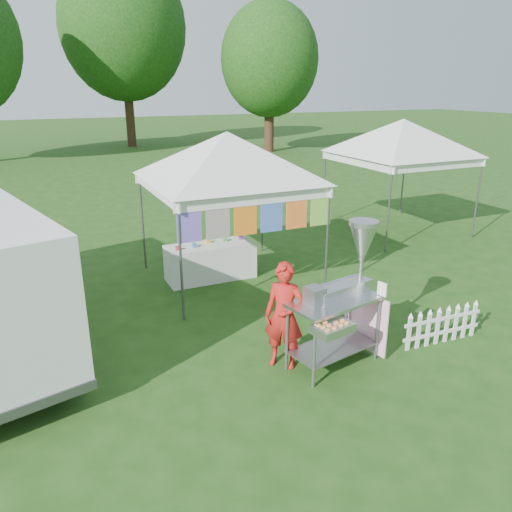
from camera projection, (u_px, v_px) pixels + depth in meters
name	position (u px, v px, depth m)	size (l,w,h in m)	color
ground	(318.00, 359.00, 7.36)	(120.00, 120.00, 0.00)	#1E4513
canopy_main	(227.00, 132.00, 9.38)	(4.24, 4.24, 3.45)	#59595E
canopy_right	(404.00, 119.00, 12.85)	(4.24, 4.24, 3.45)	#59595E
tree_mid	(123.00, 27.00, 30.26)	(7.60, 7.60, 11.52)	#311D12
tree_right	(270.00, 60.00, 28.52)	(5.60, 5.60, 8.42)	#311D12
donut_cart	(347.00, 284.00, 6.95)	(1.49, 1.26, 2.05)	gray
vendor	(284.00, 316.00, 6.96)	(0.57, 0.37, 1.55)	red
picket_fence	(442.00, 326.00, 7.73)	(1.44, 0.09, 0.56)	white
display_table	(210.00, 262.00, 10.30)	(1.80, 0.70, 0.74)	white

